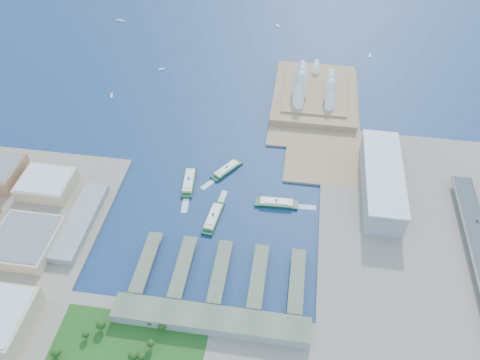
% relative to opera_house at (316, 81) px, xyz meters
% --- Properties ---
extents(ground, '(3000.00, 3000.00, 0.00)m').
position_rel_opera_house_xyz_m(ground, '(-105.00, -280.00, -32.00)').
color(ground, '#10294D').
rests_on(ground, ground).
extents(east_land, '(240.00, 500.00, 3.00)m').
position_rel_opera_house_xyz_m(east_land, '(135.00, -330.00, -30.50)').
color(east_land, gray).
rests_on(east_land, ground).
extents(peninsula, '(135.00, 220.00, 3.00)m').
position_rel_opera_house_xyz_m(peninsula, '(2.50, -20.00, -30.50)').
color(peninsula, '#9A7754').
rests_on(peninsula, ground).
extents(opera_house, '(134.00, 180.00, 58.00)m').
position_rel_opera_house_xyz_m(opera_house, '(0.00, 0.00, 0.00)').
color(opera_house, white).
rests_on(opera_house, peninsula).
extents(toaster_building, '(45.00, 155.00, 35.00)m').
position_rel_opera_house_xyz_m(toaster_building, '(90.00, -200.00, -11.50)').
color(toaster_building, gray).
rests_on(toaster_building, east_land).
extents(ferry_wharves, '(184.00, 90.00, 9.30)m').
position_rel_opera_house_xyz_m(ferry_wharves, '(-91.00, -355.00, -27.35)').
color(ferry_wharves, '#545E47').
rests_on(ferry_wharves, ground).
extents(terminal_building, '(200.00, 28.00, 12.00)m').
position_rel_opera_house_xyz_m(terminal_building, '(-90.00, -415.00, -23.00)').
color(terminal_building, gray).
rests_on(terminal_building, south_land).
extents(ferry_a, '(19.64, 57.34, 10.63)m').
position_rel_opera_house_xyz_m(ferry_a, '(-157.22, -219.90, -26.68)').
color(ferry_a, '#0E3821').
rests_on(ferry_a, ground).
extents(ferry_b, '(39.52, 48.59, 9.53)m').
position_rel_opera_house_xyz_m(ferry_b, '(-111.70, -189.63, -27.24)').
color(ferry_b, '#0E3821').
rests_on(ferry_b, ground).
extents(ferry_c, '(20.35, 55.63, 10.28)m').
position_rel_opera_house_xyz_m(ferry_c, '(-113.80, -276.57, -26.86)').
color(ferry_c, '#0E3821').
rests_on(ferry_c, ground).
extents(ferry_d, '(54.94, 15.94, 10.30)m').
position_rel_opera_house_xyz_m(ferry_d, '(-39.50, -241.31, -26.85)').
color(ferry_d, '#0E3821').
rests_on(ferry_d, ground).
extents(boat_a, '(6.04, 12.27, 2.30)m').
position_rel_opera_house_xyz_m(boat_a, '(-326.91, -41.87, -30.85)').
color(boat_a, white).
rests_on(boat_a, ground).
extents(boat_b, '(10.18, 8.16, 2.66)m').
position_rel_opera_house_xyz_m(boat_b, '(-267.13, 46.66, -30.67)').
color(boat_b, white).
rests_on(boat_b, ground).
extents(boat_c, '(4.55, 11.91, 2.62)m').
position_rel_opera_house_xyz_m(boat_c, '(95.75, 147.40, -30.69)').
color(boat_c, white).
rests_on(boat_c, ground).
extents(boat_d, '(17.45, 5.44, 2.90)m').
position_rel_opera_house_xyz_m(boat_d, '(-398.42, 213.58, -30.55)').
color(boat_d, white).
rests_on(boat_d, ground).
extents(boat_e, '(9.07, 12.71, 3.01)m').
position_rel_opera_house_xyz_m(boat_e, '(-80.58, 237.27, -30.49)').
color(boat_e, white).
rests_on(boat_e, ground).
extents(car_c, '(1.97, 4.86, 1.41)m').
position_rel_opera_house_xyz_m(car_c, '(199.00, -247.12, -16.45)').
color(car_c, slate).
rests_on(car_c, expressway).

